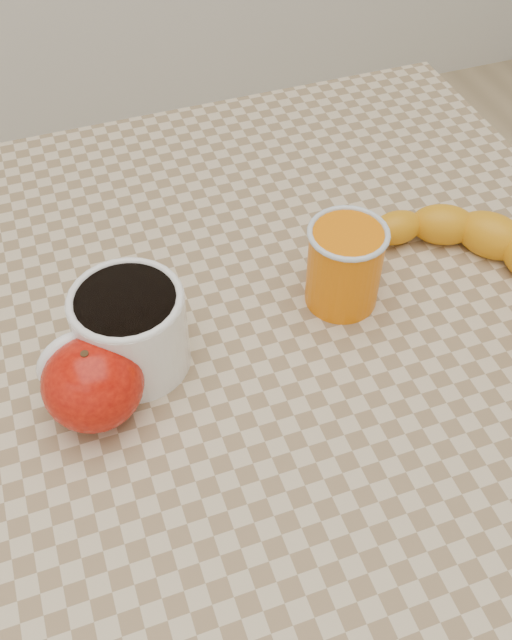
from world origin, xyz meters
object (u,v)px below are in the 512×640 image
object	(u,v)px
coffee_mug	(128,328)
orange_juice_glass	(345,265)
banana	(484,278)
table	(256,388)
apple	(93,383)

from	to	relation	value
coffee_mug	orange_juice_glass	world-z (taller)	orange_juice_glass
banana	table	bearing A→B (deg)	158.86
table	orange_juice_glass	xyz separation A→B (m)	(0.09, 0.02, 0.13)
table	orange_juice_glass	size ratio (longest dim) A/B	9.06
apple	banana	distance (m)	0.38
coffee_mug	banana	xyz separation A→B (m)	(0.34, -0.03, -0.02)
coffee_mug	table	bearing A→B (deg)	-3.13
table	banana	world-z (taller)	banana
table	apple	world-z (taller)	apple
apple	banana	bearing A→B (deg)	1.66
table	apple	size ratio (longest dim) A/B	8.52
table	coffee_mug	bearing A→B (deg)	176.87
table	apple	xyz separation A→B (m)	(-0.16, -0.04, 0.12)
table	coffee_mug	distance (m)	0.18
table	orange_juice_glass	bearing A→B (deg)	9.70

